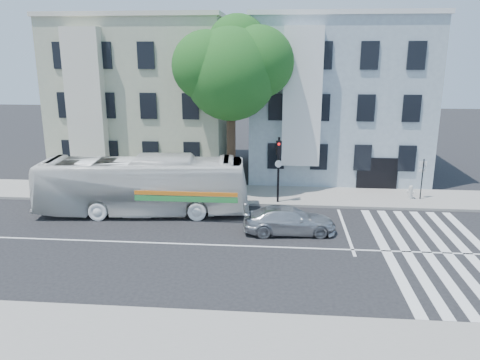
# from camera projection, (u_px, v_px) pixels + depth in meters

# --- Properties ---
(ground) EXTENTS (120.00, 120.00, 0.00)m
(ground) POSITION_uv_depth(u_px,v_px,m) (212.00, 245.00, 21.96)
(ground) COLOR black
(ground) RESTS_ON ground
(sidewalk_far) EXTENTS (80.00, 4.00, 0.15)m
(sidewalk_far) POSITION_uv_depth(u_px,v_px,m) (231.00, 194.00, 29.64)
(sidewalk_far) COLOR gray
(sidewalk_far) RESTS_ON ground
(sidewalk_near) EXTENTS (80.00, 4.00, 0.15)m
(sidewalk_near) POSITION_uv_depth(u_px,v_px,m) (174.00, 346.00, 14.25)
(sidewalk_near) COLOR gray
(sidewalk_near) RESTS_ON ground
(building_left) EXTENTS (12.00, 10.00, 11.00)m
(building_left) POSITION_uv_depth(u_px,v_px,m) (149.00, 97.00, 35.55)
(building_left) COLOR #A4A78C
(building_left) RESTS_ON ground
(building_right) EXTENTS (12.00, 10.00, 11.00)m
(building_right) POSITION_uv_depth(u_px,v_px,m) (335.00, 99.00, 34.36)
(building_right) COLOR #8E9CA9
(building_right) RESTS_ON ground
(street_tree) EXTENTS (7.30, 5.90, 11.10)m
(street_tree) POSITION_uv_depth(u_px,v_px,m) (232.00, 69.00, 28.32)
(street_tree) COLOR #2D2116
(street_tree) RESTS_ON ground
(bus) EXTENTS (3.76, 11.85, 3.25)m
(bus) POSITION_uv_depth(u_px,v_px,m) (143.00, 185.00, 25.95)
(bus) COLOR silver
(bus) RESTS_ON ground
(sedan) EXTENTS (2.28, 4.75, 1.33)m
(sedan) POSITION_uv_depth(u_px,v_px,m) (289.00, 220.00, 23.31)
(sedan) COLOR #BABCC1
(sedan) RESTS_ON ground
(hedge) EXTENTS (8.12, 4.20, 0.70)m
(hedge) POSITION_uv_depth(u_px,v_px,m) (123.00, 191.00, 28.77)
(hedge) COLOR #265F1F
(hedge) RESTS_ON sidewalk_far
(traffic_signal) EXTENTS (0.40, 0.52, 4.05)m
(traffic_signal) POSITION_uv_depth(u_px,v_px,m) (279.00, 162.00, 27.18)
(traffic_signal) COLOR black
(traffic_signal) RESTS_ON ground
(fire_hydrant) EXTENTS (0.48, 0.32, 0.83)m
(fire_hydrant) POSITION_uv_depth(u_px,v_px,m) (411.00, 192.00, 28.43)
(fire_hydrant) COLOR #B2B1AD
(fire_hydrant) RESTS_ON sidewalk_far
(far_sign_pole) EXTENTS (0.45, 0.16, 2.49)m
(far_sign_pole) POSITION_uv_depth(u_px,v_px,m) (422.00, 174.00, 28.11)
(far_sign_pole) COLOR black
(far_sign_pole) RESTS_ON sidewalk_far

